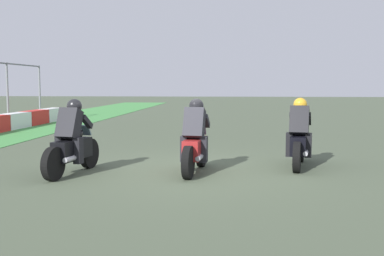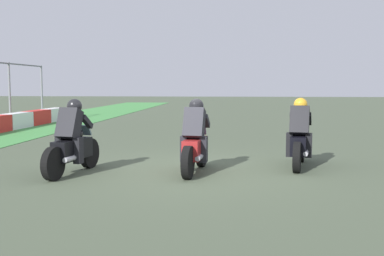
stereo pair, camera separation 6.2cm
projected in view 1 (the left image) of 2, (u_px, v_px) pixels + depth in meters
name	position (u px, v px, depth m)	size (l,w,h in m)	color
ground_plane	(192.00, 170.00, 9.73)	(120.00, 120.00, 0.00)	#46513D
rider_lane_a	(299.00, 139.00, 10.08)	(2.03, 0.62, 1.51)	black
rider_lane_b	(195.00, 142.00, 9.44)	(2.04, 0.58, 1.51)	black
rider_lane_c	(72.00, 143.00, 9.27)	(2.03, 0.62, 1.51)	black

